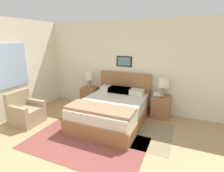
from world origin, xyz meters
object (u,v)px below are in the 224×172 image
(armchair, at_px, (26,112))
(table_lamp_by_door, at_px, (163,84))
(bed, at_px, (112,110))
(nightstand_near_window, at_px, (90,96))
(table_lamp_near_window, at_px, (89,77))
(nightstand_by_door, at_px, (161,107))

(armchair, height_order, table_lamp_by_door, table_lamp_by_door)
(bed, distance_m, nightstand_near_window, 1.35)
(table_lamp_near_window, relative_size, table_lamp_by_door, 1.00)
(nightstand_by_door, xyz_separation_m, table_lamp_by_door, (0.02, 0.01, 0.64))
(bed, bearing_deg, table_lamp_by_door, 34.84)
(nightstand_near_window, bearing_deg, armchair, -117.00)
(nightstand_near_window, bearing_deg, bed, -34.88)
(armchair, xyz_separation_m, table_lamp_by_door, (3.10, 1.71, 0.66))
(armchair, xyz_separation_m, nightstand_near_window, (0.87, 1.70, 0.02))
(table_lamp_by_door, bearing_deg, nightstand_near_window, -179.63)
(bed, height_order, armchair, bed)
(bed, relative_size, table_lamp_near_window, 4.13)
(bed, distance_m, table_lamp_near_window, 1.50)
(table_lamp_by_door, bearing_deg, nightstand_by_door, -143.60)
(armchair, height_order, nightstand_by_door, armchair)
(armchair, relative_size, table_lamp_by_door, 1.69)
(bed, relative_size, nightstand_by_door, 3.35)
(armchair, bearing_deg, nightstand_by_door, 118.37)
(armchair, distance_m, nightstand_near_window, 1.91)
(bed, relative_size, nightstand_near_window, 3.35)
(bed, distance_m, table_lamp_by_door, 1.50)
(bed, relative_size, table_lamp_by_door, 4.13)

